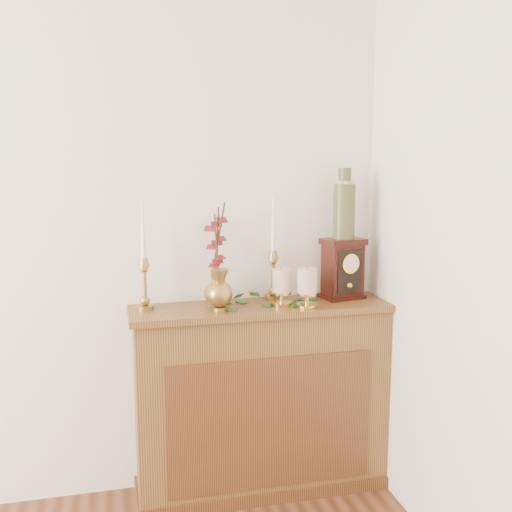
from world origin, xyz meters
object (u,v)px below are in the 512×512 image
object	(u,v)px
candlestick_left	(144,275)
mantel_clock	(343,269)
ginger_jar	(217,258)
bud_vase	(219,291)
ceramic_vase	(344,207)
candlestick_center	(273,267)

from	to	relation	value
candlestick_left	mantel_clock	distance (m)	0.95
ginger_jar	mantel_clock	distance (m)	0.62
mantel_clock	bud_vase	bearing A→B (deg)	177.32
candlestick_left	ceramic_vase	world-z (taller)	ceramic_vase
bud_vase	ceramic_vase	xyz separation A→B (m)	(0.63, 0.12, 0.35)
bud_vase	mantel_clock	bearing A→B (deg)	10.17
candlestick_left	ginger_jar	size ratio (longest dim) A/B	1.00
candlestick_left	ginger_jar	distance (m)	0.34
bud_vase	ginger_jar	bearing A→B (deg)	83.96
candlestick_left	candlestick_center	size ratio (longest dim) A/B	1.00
mantel_clock	candlestick_left	bearing A→B (deg)	166.84
candlestick_left	mantel_clock	xyz separation A→B (m)	(0.95, -0.01, -0.02)
candlestick_left	mantel_clock	world-z (taller)	candlestick_left
bud_vase	mantel_clock	distance (m)	0.64
candlestick_center	ginger_jar	distance (m)	0.29
candlestick_left	ceramic_vase	size ratio (longest dim) A/B	1.44
candlestick_left	bud_vase	bearing A→B (deg)	-20.29
candlestick_center	mantel_clock	size ratio (longest dim) A/B	1.65
bud_vase	ceramic_vase	bearing A→B (deg)	10.41
candlestick_center	bud_vase	bearing A→B (deg)	-149.21
ginger_jar	ceramic_vase	xyz separation A→B (m)	(0.62, -0.03, 0.23)
candlestick_center	ceramic_vase	xyz separation A→B (m)	(0.34, -0.06, 0.29)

